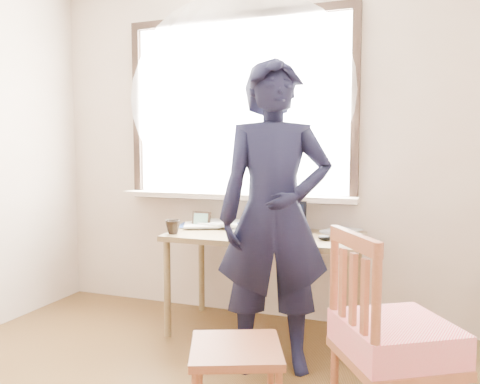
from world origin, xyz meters
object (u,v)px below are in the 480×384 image
(mug_dark, at_px, (173,227))
(laptop, at_px, (281,228))
(person, at_px, (274,217))
(work_chair, at_px, (236,360))
(side_chair, at_px, (392,341))
(desk, at_px, (265,244))
(mug_white, at_px, (249,223))

(mug_dark, bearing_deg, laptop, 14.19)
(mug_dark, relative_size, person, 0.06)
(laptop, height_order, work_chair, laptop)
(work_chair, xyz_separation_m, side_chair, (0.66, 0.06, 0.16))
(side_chair, bearing_deg, mug_dark, 148.75)
(laptop, distance_m, work_chair, 1.21)
(desk, distance_m, mug_dark, 0.65)
(side_chair, distance_m, person, 1.00)
(side_chair, bearing_deg, mug_white, 129.53)
(desk, bearing_deg, mug_dark, -160.25)
(laptop, xyz_separation_m, mug_white, (-0.29, 0.19, -0.01))
(work_chair, height_order, person, person)
(mug_white, bearing_deg, work_chair, -73.71)
(laptop, xyz_separation_m, mug_dark, (-0.72, -0.18, -0.01))
(person, bearing_deg, work_chair, -108.39)
(desk, height_order, laptop, laptop)
(work_chair, bearing_deg, side_chair, 5.22)
(mug_white, bearing_deg, side_chair, -50.47)
(side_chair, height_order, person, person)
(work_chair, distance_m, side_chair, 0.68)
(laptop, distance_m, mug_white, 0.35)
(desk, bearing_deg, laptop, -14.81)
(mug_dark, height_order, work_chair, mug_dark)
(laptop, bearing_deg, work_chair, -85.18)
(desk, distance_m, side_chair, 1.42)
(person, bearing_deg, desk, 92.91)
(mug_white, height_order, person, person)
(laptop, bearing_deg, mug_white, 147.04)
(laptop, height_order, mug_white, laptop)
(mug_white, height_order, work_chair, mug_white)
(mug_white, height_order, mug_dark, mug_dark)
(work_chair, bearing_deg, laptop, 94.82)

